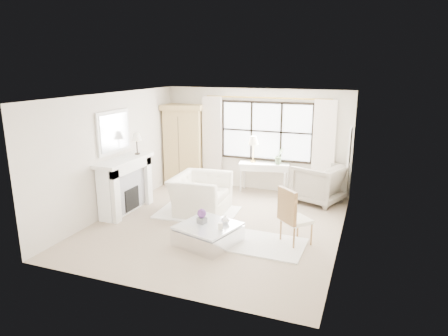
{
  "coord_description": "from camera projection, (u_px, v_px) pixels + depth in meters",
  "views": [
    {
      "loc": [
        2.93,
        -7.33,
        3.28
      ],
      "look_at": [
        0.08,
        0.2,
        1.2
      ],
      "focal_mm": 32.0,
      "sensor_mm": 36.0,
      "label": 1
    }
  ],
  "objects": [
    {
      "name": "floor",
      "position": [
        217.0,
        224.0,
        8.46
      ],
      "size": [
        5.5,
        5.5,
        0.0
      ],
      "primitive_type": "plane",
      "color": "tan",
      "rests_on": "ground"
    },
    {
      "name": "ceiling",
      "position": [
        217.0,
        96.0,
        7.79
      ],
      "size": [
        5.5,
        5.5,
        0.0
      ],
      "primitive_type": "plane",
      "rotation": [
        3.14,
        0.0,
        0.0
      ],
      "color": "white",
      "rests_on": "ground"
    },
    {
      "name": "wall_back",
      "position": [
        255.0,
        140.0,
        10.61
      ],
      "size": [
        5.0,
        0.0,
        5.0
      ],
      "primitive_type": "plane",
      "rotation": [
        1.57,
        0.0,
        0.0
      ],
      "color": "silver",
      "rests_on": "ground"
    },
    {
      "name": "wall_front",
      "position": [
        145.0,
        206.0,
        5.64
      ],
      "size": [
        5.0,
        0.0,
        5.0
      ],
      "primitive_type": "plane",
      "rotation": [
        -1.57,
        0.0,
        0.0
      ],
      "color": "white",
      "rests_on": "ground"
    },
    {
      "name": "wall_left",
      "position": [
        114.0,
        153.0,
        8.98
      ],
      "size": [
        0.0,
        5.5,
        5.5
      ],
      "primitive_type": "plane",
      "rotation": [
        1.57,
        0.0,
        1.57
      ],
      "color": "beige",
      "rests_on": "ground"
    },
    {
      "name": "wall_right",
      "position": [
        344.0,
        174.0,
        7.27
      ],
      "size": [
        0.0,
        5.5,
        5.5
      ],
      "primitive_type": "plane",
      "rotation": [
        1.57,
        0.0,
        -1.57
      ],
      "color": "white",
      "rests_on": "ground"
    },
    {
      "name": "window_pane",
      "position": [
        266.0,
        131.0,
        10.43
      ],
      "size": [
        2.4,
        0.02,
        1.5
      ],
      "primitive_type": "cube",
      "color": "white",
      "rests_on": "wall_back"
    },
    {
      "name": "window_frame",
      "position": [
        266.0,
        131.0,
        10.42
      ],
      "size": [
        2.5,
        0.04,
        1.5
      ],
      "primitive_type": null,
      "color": "black",
      "rests_on": "wall_back"
    },
    {
      "name": "curtain_rod",
      "position": [
        266.0,
        98.0,
        10.16
      ],
      "size": [
        3.3,
        0.04,
        0.04
      ],
      "primitive_type": "cylinder",
      "rotation": [
        0.0,
        1.57,
        0.0
      ],
      "color": "#AE8A3C",
      "rests_on": "wall_back"
    },
    {
      "name": "curtain_left",
      "position": [
        212.0,
        142.0,
        10.96
      ],
      "size": [
        0.55,
        0.1,
        2.47
      ],
      "primitive_type": "cube",
      "color": "beige",
      "rests_on": "ground"
    },
    {
      "name": "curtain_right",
      "position": [
        323.0,
        150.0,
        9.93
      ],
      "size": [
        0.55,
        0.1,
        2.47
      ],
      "primitive_type": "cube",
      "color": "white",
      "rests_on": "ground"
    },
    {
      "name": "fireplace",
      "position": [
        124.0,
        184.0,
        9.08
      ],
      "size": [
        0.58,
        1.66,
        1.26
      ],
      "color": "white",
      "rests_on": "ground"
    },
    {
      "name": "mirror_frame",
      "position": [
        114.0,
        132.0,
        8.85
      ],
      "size": [
        0.05,
        1.15,
        0.95
      ],
      "primitive_type": "cube",
      "color": "silver",
      "rests_on": "wall_left"
    },
    {
      "name": "mirror_glass",
      "position": [
        115.0,
        132.0,
        8.84
      ],
      "size": [
        0.02,
        1.0,
        0.8
      ],
      "primitive_type": "cube",
      "color": "#B4B8BF",
      "rests_on": "wall_left"
    },
    {
      "name": "art_frame",
      "position": [
        350.0,
        146.0,
        8.77
      ],
      "size": [
        0.04,
        0.62,
        0.82
      ],
      "primitive_type": "cube",
      "color": "silver",
      "rests_on": "wall_right"
    },
    {
      "name": "art_canvas",
      "position": [
        349.0,
        146.0,
        8.77
      ],
      "size": [
        0.01,
        0.52,
        0.72
      ],
      "primitive_type": "cube",
      "color": "#B7A98E",
      "rests_on": "wall_right"
    },
    {
      "name": "mantel_lamp",
      "position": [
        136.0,
        138.0,
        9.21
      ],
      "size": [
        0.22,
        0.22,
        0.51
      ],
      "color": "black",
      "rests_on": "fireplace"
    },
    {
      "name": "armoire",
      "position": [
        184.0,
        144.0,
        11.13
      ],
      "size": [
        1.25,
        0.93,
        2.24
      ],
      "rotation": [
        0.0,
        0.0,
        0.23
      ],
      "color": "tan",
      "rests_on": "floor"
    },
    {
      "name": "console_table",
      "position": [
        264.0,
        178.0,
        10.52
      ],
      "size": [
        1.37,
        0.72,
        0.8
      ],
      "rotation": [
        0.0,
        0.0,
        0.22
      ],
      "color": "white",
      "rests_on": "floor"
    },
    {
      "name": "console_lamp",
      "position": [
        253.0,
        141.0,
        10.39
      ],
      "size": [
        0.28,
        0.28,
        0.69
      ],
      "color": "gold",
      "rests_on": "console_table"
    },
    {
      "name": "orchid_plant",
      "position": [
        279.0,
        156.0,
        10.23
      ],
      "size": [
        0.31,
        0.31,
        0.44
      ],
      "primitive_type": "imported",
      "rotation": [
        0.0,
        0.0,
        0.66
      ],
      "color": "#5E7850",
      "rests_on": "console_table"
    },
    {
      "name": "side_table",
      "position": [
        225.0,
        190.0,
        9.74
      ],
      "size": [
        0.4,
        0.4,
        0.51
      ],
      "color": "silver",
      "rests_on": "floor"
    },
    {
      "name": "rug_left",
      "position": [
        197.0,
        212.0,
        9.11
      ],
      "size": [
        1.86,
        1.37,
        0.03
      ],
      "primitive_type": "cube",
      "rotation": [
        0.0,
        0.0,
        0.07
      ],
      "color": "white",
      "rests_on": "floor"
    },
    {
      "name": "rug_right",
      "position": [
        265.0,
        244.0,
        7.49
      ],
      "size": [
        1.47,
        1.11,
        0.03
      ],
      "primitive_type": "cube",
      "rotation": [
        0.0,
        0.0,
        -0.02
      ],
      "color": "white",
      "rests_on": "floor"
    },
    {
      "name": "club_armchair",
      "position": [
        200.0,
        194.0,
        9.08
      ],
      "size": [
        1.21,
        1.37,
        0.86
      ],
      "primitive_type": "imported",
      "rotation": [
        0.0,
        0.0,
        1.62
      ],
      "color": "white",
      "rests_on": "floor"
    },
    {
      "name": "wingback_chair",
      "position": [
        319.0,
        183.0,
        9.73
      ],
      "size": [
        1.35,
        1.33,
        0.96
      ],
      "primitive_type": "imported",
      "rotation": [
        0.0,
        0.0,
        -1.94
      ],
      "color": "gray",
      "rests_on": "floor"
    },
    {
      "name": "french_chair",
      "position": [
        295.0,
        228.0,
        7.5
      ],
      "size": [
        0.68,
        0.68,
        1.08
      ],
      "rotation": [
        0.0,
        0.0,
        2.4
      ],
      "color": "#9A6F40",
      "rests_on": "floor"
    },
    {
      "name": "coffee_table",
      "position": [
        208.0,
        235.0,
        7.52
      ],
      "size": [
        1.24,
        1.24,
        0.38
      ],
      "rotation": [
        0.0,
        0.0,
        -0.28
      ],
      "color": "silver",
      "rests_on": "floor"
    },
    {
      "name": "planter_box",
      "position": [
        202.0,
        220.0,
        7.54
      ],
      "size": [
        0.18,
        0.18,
        0.11
      ],
      "primitive_type": "cube",
      "rotation": [
        0.0,
        0.0,
        -0.25
      ],
      "color": "slate",
      "rests_on": "coffee_table"
    },
    {
      "name": "planter_flowers",
      "position": [
        202.0,
        213.0,
        7.5
      ],
      "size": [
        0.17,
        0.17,
        0.17
      ],
      "primitive_type": "sphere",
      "color": "#5D2F76",
      "rests_on": "planter_box"
    },
    {
      "name": "pillar_candle",
      "position": [
        220.0,
        226.0,
        7.26
      ],
      "size": [
        0.09,
        0.09,
        0.12
      ],
      "primitive_type": "cylinder",
      "color": "white",
      "rests_on": "coffee_table"
    },
    {
      "name": "coffee_vase",
      "position": [
        225.0,
        219.0,
        7.51
      ],
      "size": [
        0.2,
        0.2,
        0.17
      ],
      "primitive_type": "imported",
      "rotation": [
        0.0,
        0.0,
        -0.22
      ],
      "color": "silver",
      "rests_on": "coffee_table"
    }
  ]
}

